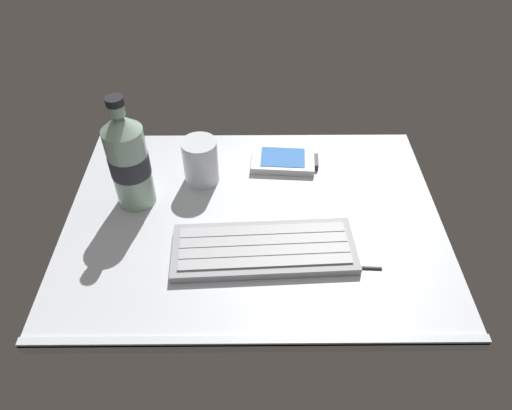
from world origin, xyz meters
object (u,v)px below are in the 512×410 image
(water_bottle, at_px, (131,160))
(handheld_device, at_px, (286,160))
(keyboard, at_px, (266,249))
(juice_cup, at_px, (203,163))
(stylus_pen, at_px, (354,266))

(water_bottle, bearing_deg, handheld_device, 20.99)
(handheld_device, distance_m, water_bottle, 0.30)
(keyboard, height_order, water_bottle, water_bottle)
(juice_cup, height_order, water_bottle, water_bottle)
(keyboard, xyz_separation_m, stylus_pen, (0.13, -0.03, -0.00))
(water_bottle, xyz_separation_m, stylus_pen, (0.36, -0.16, -0.09))
(keyboard, height_order, handheld_device, keyboard)
(keyboard, bearing_deg, water_bottle, 151.06)
(keyboard, xyz_separation_m, water_bottle, (-0.22, 0.12, 0.08))
(juice_cup, relative_size, stylus_pen, 0.89)
(stylus_pen, bearing_deg, water_bottle, 159.74)
(keyboard, bearing_deg, stylus_pen, -13.91)
(handheld_device, height_order, juice_cup, juice_cup)
(handheld_device, distance_m, juice_cup, 0.16)
(keyboard, relative_size, stylus_pen, 3.10)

